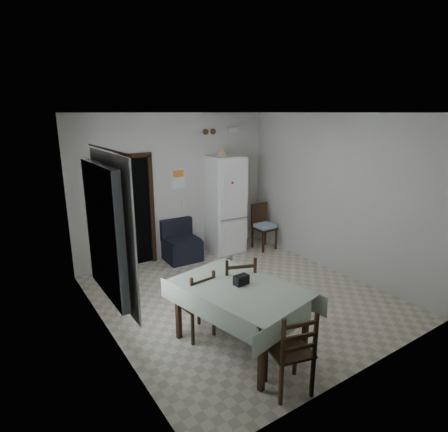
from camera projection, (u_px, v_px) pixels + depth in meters
The scene contains 25 objects.
ground at pixel (241, 296), 6.11m from camera, with size 4.50×4.50×0.00m, color beige.
ceiling at pixel (243, 113), 5.33m from camera, with size 4.20×4.50×0.02m, color white, non-canonical shape.
wall_back at pixel (176, 187), 7.53m from camera, with size 4.20×0.02×2.90m, color beige, non-canonical shape.
wall_front at pixel (369, 256), 3.91m from camera, with size 4.20×0.02×2.90m, color beige, non-canonical shape.
wall_left at pixel (104, 235), 4.60m from camera, with size 0.02×4.50×2.90m, color beige, non-canonical shape.
wall_right at pixel (335, 195), 6.84m from camera, with size 0.02×4.50×2.90m, color beige, non-canonical shape.
doorway at pixel (123, 211), 7.24m from camera, with size 1.06×0.52×2.22m.
window_recess at pixel (104, 232), 4.39m from camera, with size 0.10×1.20×1.60m, color silver.
curtain at pixel (114, 230), 4.45m from camera, with size 0.02×1.45×1.85m, color silver.
curtain_rod at pixel (108, 150), 4.20m from camera, with size 0.02×0.02×1.60m, color black.
calendar at pixel (178, 179), 7.50m from camera, with size 0.28×0.02×0.40m, color white.
calendar_image at pixel (178, 174), 7.47m from camera, with size 0.24×0.01×0.14m, color orange.
light_switch at pixel (183, 203), 7.69m from camera, with size 0.08×0.02×0.12m, color beige.
vent_left at pixel (206, 132), 7.60m from camera, with size 0.12×0.12×0.03m, color brown.
vent_right at pixel (213, 132), 7.70m from camera, with size 0.12×0.12×0.03m, color brown.
emergency_light at pixel (233, 130), 7.92m from camera, with size 0.25×0.07×0.09m, color white.
fridge at pixel (225, 204), 7.90m from camera, with size 0.66×0.66×2.05m, color white, non-canonical shape.
tan_cone at pixel (222, 152), 7.55m from camera, with size 0.22×0.22×0.18m, color tan.
navy_seat at pixel (182, 241), 7.52m from camera, with size 0.67×0.65×0.81m, color black, non-canonical shape.
corner_chair at pixel (265, 227), 8.13m from camera, with size 0.43×0.43×0.99m, color black, non-canonical shape.
dining_table at pixel (240, 317), 4.70m from camera, with size 1.06×1.61×0.84m, color #9EB096, non-canonical shape.
black_bag at pixel (241, 280), 4.63m from camera, with size 0.18×0.11×0.12m, color black.
dining_chair_far_left at pixel (195, 303), 4.95m from camera, with size 0.40×0.40×0.94m, color black, non-canonical shape.
dining_chair_far_right at pixel (237, 289), 5.21m from camera, with size 0.45×0.45×1.05m, color black, non-canonical shape.
dining_chair_near_head at pixel (290, 349), 3.94m from camera, with size 0.42×0.42×0.99m, color black, non-canonical shape.
Camera 1 is at (-3.29, -4.46, 2.91)m, focal length 30.00 mm.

